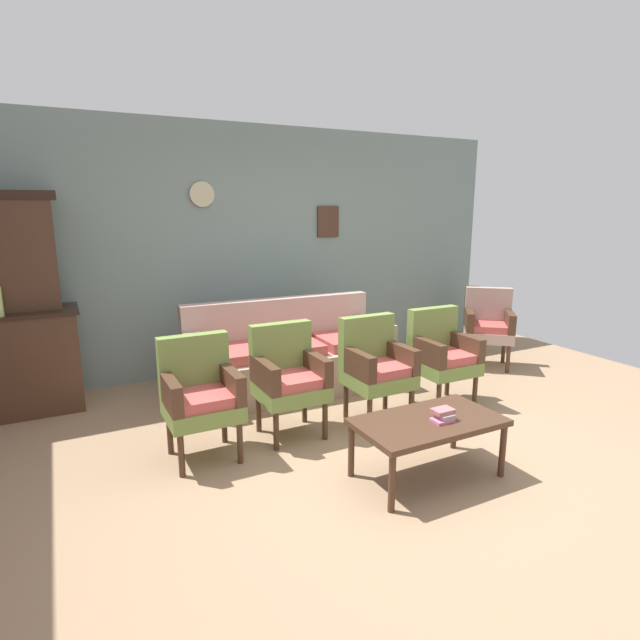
{
  "coord_description": "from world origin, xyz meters",
  "views": [
    {
      "loc": [
        -2.02,
        -2.86,
        1.83
      ],
      "look_at": [
        -0.01,
        1.03,
        0.85
      ],
      "focal_mm": 28.69,
      "sensor_mm": 36.0,
      "label": 1
    }
  ],
  "objects_px": {
    "armchair_by_doorway": "(288,375)",
    "side_cabinet": "(12,363)",
    "wingback_chair_by_fireplace": "(488,324)",
    "book_stack_on_table": "(443,415)",
    "floor_vase_by_wall": "(471,316)",
    "armchair_near_cabinet": "(442,353)",
    "floral_couch": "(288,359)",
    "coffee_table": "(428,425)",
    "armchair_near_couch_end": "(200,392)",
    "armchair_row_middle": "(376,364)"
  },
  "relations": [
    {
      "from": "wingback_chair_by_fireplace",
      "to": "floor_vase_by_wall",
      "type": "relative_size",
      "value": 1.14
    },
    {
      "from": "wingback_chair_by_fireplace",
      "to": "coffee_table",
      "type": "bearing_deg",
      "value": -143.0
    },
    {
      "from": "coffee_table",
      "to": "armchair_near_cabinet",
      "type": "bearing_deg",
      "value": 46.08
    },
    {
      "from": "coffee_table",
      "to": "floor_vase_by_wall",
      "type": "relative_size",
      "value": 1.27
    },
    {
      "from": "armchair_near_couch_end",
      "to": "side_cabinet",
      "type": "bearing_deg",
      "value": 129.03
    },
    {
      "from": "armchair_row_middle",
      "to": "book_stack_on_table",
      "type": "xyz_separation_m",
      "value": [
        -0.15,
        -1.05,
        -0.04
      ]
    },
    {
      "from": "floral_couch",
      "to": "book_stack_on_table",
      "type": "distance_m",
      "value": 2.09
    },
    {
      "from": "coffee_table",
      "to": "book_stack_on_table",
      "type": "height_order",
      "value": "book_stack_on_table"
    },
    {
      "from": "armchair_by_doorway",
      "to": "book_stack_on_table",
      "type": "relative_size",
      "value": 5.51
    },
    {
      "from": "armchair_near_cabinet",
      "to": "wingback_chair_by_fireplace",
      "type": "height_order",
      "value": "same"
    },
    {
      "from": "armchair_near_couch_end",
      "to": "book_stack_on_table",
      "type": "distance_m",
      "value": 1.73
    },
    {
      "from": "armchair_by_doorway",
      "to": "floor_vase_by_wall",
      "type": "relative_size",
      "value": 1.14
    },
    {
      "from": "book_stack_on_table",
      "to": "armchair_by_doorway",
      "type": "bearing_deg",
      "value": 119.46
    },
    {
      "from": "side_cabinet",
      "to": "floral_couch",
      "type": "relative_size",
      "value": 0.57
    },
    {
      "from": "armchair_by_doorway",
      "to": "coffee_table",
      "type": "bearing_deg",
      "value": -62.28
    },
    {
      "from": "armchair_near_cabinet",
      "to": "coffee_table",
      "type": "distance_m",
      "value": 1.4
    },
    {
      "from": "book_stack_on_table",
      "to": "floor_vase_by_wall",
      "type": "relative_size",
      "value": 0.21
    },
    {
      "from": "coffee_table",
      "to": "armchair_row_middle",
      "type": "bearing_deg",
      "value": 77.18
    },
    {
      "from": "floral_couch",
      "to": "armchair_row_middle",
      "type": "height_order",
      "value": "same"
    },
    {
      "from": "armchair_near_cabinet",
      "to": "wingback_chair_by_fireplace",
      "type": "relative_size",
      "value": 1.0
    },
    {
      "from": "side_cabinet",
      "to": "armchair_near_cabinet",
      "type": "relative_size",
      "value": 1.28
    },
    {
      "from": "armchair_row_middle",
      "to": "armchair_near_cabinet",
      "type": "xyz_separation_m",
      "value": [
        0.74,
        0.02,
        0.0
      ]
    },
    {
      "from": "armchair_near_couch_end",
      "to": "coffee_table",
      "type": "xyz_separation_m",
      "value": [
        1.29,
        -1.01,
        -0.12
      ]
    },
    {
      "from": "side_cabinet",
      "to": "floor_vase_by_wall",
      "type": "xyz_separation_m",
      "value": [
        5.31,
        -0.1,
        -0.07
      ]
    },
    {
      "from": "armchair_near_cabinet",
      "to": "coffee_table",
      "type": "height_order",
      "value": "armchair_near_cabinet"
    },
    {
      "from": "wingback_chair_by_fireplace",
      "to": "coffee_table",
      "type": "xyz_separation_m",
      "value": [
        -2.24,
        -1.69,
        -0.12
      ]
    },
    {
      "from": "armchair_near_cabinet",
      "to": "floor_vase_by_wall",
      "type": "height_order",
      "value": "armchair_near_cabinet"
    },
    {
      "from": "armchair_near_cabinet",
      "to": "wingback_chair_by_fireplace",
      "type": "distance_m",
      "value": 1.45
    },
    {
      "from": "armchair_near_couch_end",
      "to": "book_stack_on_table",
      "type": "height_order",
      "value": "armchair_near_couch_end"
    },
    {
      "from": "armchair_by_doorway",
      "to": "coffee_table",
      "type": "height_order",
      "value": "armchair_by_doorway"
    },
    {
      "from": "armchair_near_cabinet",
      "to": "coffee_table",
      "type": "relative_size",
      "value": 0.9
    },
    {
      "from": "armchair_by_doorway",
      "to": "wingback_chair_by_fireplace",
      "type": "relative_size",
      "value": 1.0
    },
    {
      "from": "side_cabinet",
      "to": "book_stack_on_table",
      "type": "relative_size",
      "value": 7.07
    },
    {
      "from": "armchair_near_cabinet",
      "to": "floor_vase_by_wall",
      "type": "relative_size",
      "value": 1.14
    },
    {
      "from": "armchair_by_doorway",
      "to": "side_cabinet",
      "type": "bearing_deg",
      "value": 142.97
    },
    {
      "from": "floral_couch",
      "to": "armchair_row_middle",
      "type": "distance_m",
      "value": 1.1
    },
    {
      "from": "armchair_near_cabinet",
      "to": "coffee_table",
      "type": "xyz_separation_m",
      "value": [
        -0.97,
        -1.0,
        -0.12
      ]
    },
    {
      "from": "armchair_near_cabinet",
      "to": "book_stack_on_table",
      "type": "height_order",
      "value": "armchair_near_cabinet"
    },
    {
      "from": "side_cabinet",
      "to": "armchair_near_couch_end",
      "type": "height_order",
      "value": "side_cabinet"
    },
    {
      "from": "armchair_near_cabinet",
      "to": "floral_couch",
      "type": "bearing_deg",
      "value": 137.73
    },
    {
      "from": "side_cabinet",
      "to": "book_stack_on_table",
      "type": "bearing_deg",
      "value": -44.96
    },
    {
      "from": "floral_couch",
      "to": "book_stack_on_table",
      "type": "relative_size",
      "value": 12.47
    },
    {
      "from": "armchair_near_couch_end",
      "to": "armchair_by_doorway",
      "type": "bearing_deg",
      "value": 4.91
    },
    {
      "from": "wingback_chair_by_fireplace",
      "to": "floor_vase_by_wall",
      "type": "bearing_deg",
      "value": 57.8
    },
    {
      "from": "side_cabinet",
      "to": "armchair_near_cabinet",
      "type": "height_order",
      "value": "side_cabinet"
    },
    {
      "from": "armchair_by_doorway",
      "to": "wingback_chair_by_fireplace",
      "type": "bearing_deg",
      "value": 12.48
    },
    {
      "from": "side_cabinet",
      "to": "book_stack_on_table",
      "type": "xyz_separation_m",
      "value": [
        2.65,
        -2.64,
        -0.01
      ]
    },
    {
      "from": "side_cabinet",
      "to": "armchair_near_cabinet",
      "type": "xyz_separation_m",
      "value": [
        3.54,
        -1.58,
        0.03
      ]
    },
    {
      "from": "armchair_by_doorway",
      "to": "armchair_near_couch_end",
      "type": "bearing_deg",
      "value": -175.09
    },
    {
      "from": "side_cabinet",
      "to": "floral_couch",
      "type": "height_order",
      "value": "side_cabinet"
    }
  ]
}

